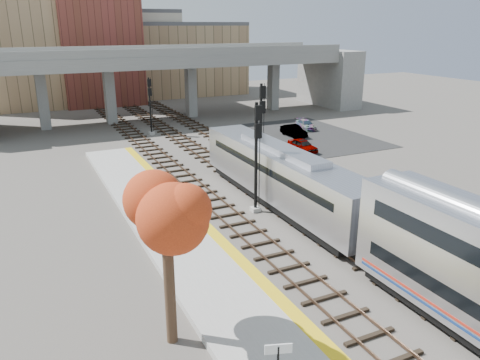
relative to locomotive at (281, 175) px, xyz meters
name	(u,v)px	position (x,y,z in m)	size (l,w,h in m)	color
ground	(365,275)	(-1.00, -10.33, -2.28)	(160.00, 160.00, 0.00)	#47423D
platform	(238,307)	(-8.25, -10.33, -2.10)	(4.50, 60.00, 0.35)	#9E9E99
yellow_strip	(274,294)	(-6.35, -10.33, -1.92)	(0.70, 60.00, 0.01)	yellow
tracks	(265,195)	(-0.07, 2.17, -2.20)	(10.70, 95.00, 0.25)	black
overpass	(176,75)	(3.92, 34.67, 3.53)	(54.00, 12.00, 9.50)	slate
buildings_far	(114,51)	(0.26, 56.24, 5.60)	(43.00, 21.00, 20.60)	#A2855E
parking_lot	(300,136)	(13.00, 17.67, -2.26)	(14.00, 18.00, 0.04)	black
locomotive	(281,175)	(0.00, 0.00, 0.00)	(3.02, 19.05, 4.10)	#A8AAB2
signal_mast_near	(256,158)	(-2.10, -0.31, 1.54)	(0.60, 0.64, 7.53)	#9E9E99
signal_mast_mid	(261,130)	(2.00, 6.71, 1.69)	(0.60, 0.64, 7.75)	#9E9E99
signal_mast_far	(150,108)	(-2.10, 25.98, 0.87)	(0.60, 0.64, 6.54)	#9E9E99
tree	(166,222)	(-11.55, -11.09, 3.00)	(3.60, 3.60, 7.12)	#382619
car_a	(303,145)	(9.46, 11.70, -1.61)	(1.49, 3.70, 1.26)	#99999E
car_b	(294,131)	(12.21, 17.80, -1.59)	(1.37, 3.94, 1.30)	#99999E
car_c	(306,125)	(15.63, 20.53, -1.68)	(1.55, 3.82, 1.11)	#99999E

